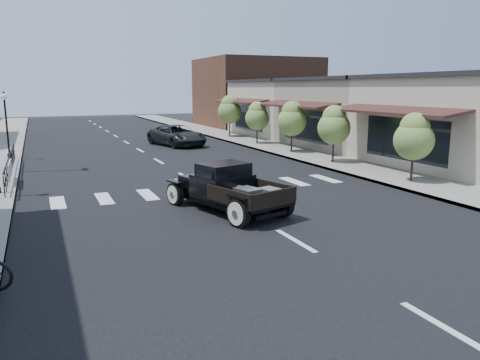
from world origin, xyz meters
name	(u,v)px	position (x,y,z in m)	size (l,w,h in m)	color
ground	(249,214)	(0.00, 0.00, 0.00)	(120.00, 120.00, 0.00)	black
road	(147,154)	(0.00, 15.00, 0.01)	(14.00, 80.00, 0.02)	black
road_markings	(168,167)	(0.00, 10.00, 0.00)	(12.00, 60.00, 0.06)	silver
sidewalk_right	(271,147)	(8.50, 15.00, 0.07)	(3.00, 80.00, 0.15)	gray
storefront_mid	(368,114)	(15.00, 13.00, 2.25)	(10.00, 9.00, 4.50)	gray
storefront_far	(301,109)	(15.00, 22.00, 2.25)	(10.00, 9.00, 4.50)	beige
far_building_right	(256,93)	(15.50, 32.00, 3.50)	(11.00, 10.00, 7.00)	brown
railing	(10,164)	(-7.30, 10.00, 0.65)	(0.08, 10.00, 1.00)	black
banner	(11,175)	(-7.22, 8.00, 0.45)	(0.04, 2.20, 0.60)	silver
lamp_post_c	(7,125)	(-7.60, 16.00, 2.00)	(0.36, 0.36, 3.70)	black
small_tree_a	(413,148)	(8.30, 1.62, 1.53)	(1.65, 1.65, 2.76)	olive
small_tree_b	(334,135)	(8.30, 7.37, 1.59)	(1.73, 1.73, 2.88)	olive
small_tree_c	(292,127)	(8.30, 11.81, 1.64)	(1.78, 1.78, 2.97)	olive
small_tree_d	(257,123)	(8.30, 16.75, 1.56)	(1.69, 1.69, 2.82)	olive
small_tree_e	(230,117)	(8.30, 21.90, 1.74)	(1.91, 1.91, 3.18)	olive
hotrod_pickup	(228,187)	(-0.51, 0.56, 0.82)	(2.20, 4.70, 1.63)	black
second_car	(177,136)	(2.93, 18.59, 0.72)	(2.38, 5.17, 1.44)	black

